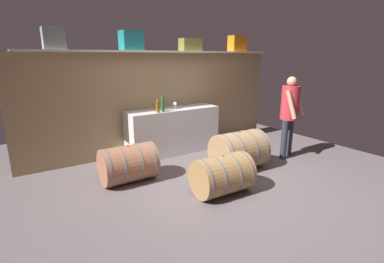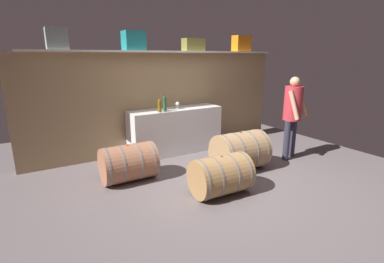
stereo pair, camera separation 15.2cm
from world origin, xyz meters
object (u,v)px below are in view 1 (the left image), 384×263
winemaker_pouring (290,109)px  wine_barrel_near (239,151)px  wine_barrel_far (128,164)px  wine_bottle_green (163,103)px  wine_glass (175,104)px  toolcase_olive (190,45)px  work_cabinet (173,131)px  toolcase_teal (131,41)px  wine_barrel_flank (222,175)px  wine_bottle_amber (158,106)px  toolcase_grey (53,38)px  toolcase_orange (237,44)px

winemaker_pouring → wine_barrel_near: bearing=-19.9°
wine_barrel_far → wine_bottle_green: bearing=37.2°
wine_glass → wine_barrel_near: wine_glass is taller
toolcase_olive → work_cabinet: (-0.53, -0.18, -1.65)m
work_cabinet → wine_glass: size_ratio=13.37×
wine_barrel_near → toolcase_teal: bearing=129.3°
toolcase_olive → wine_barrel_flank: 2.92m
work_cabinet → wine_bottle_amber: bearing=-155.6°
wine_barrel_near → wine_glass: bearing=111.2°
work_cabinet → winemaker_pouring: (1.66, -1.45, 0.49)m
wine_barrel_near → toolcase_grey: bearing=149.2°
wine_glass → wine_barrel_flank: 2.04m
toolcase_orange → wine_glass: size_ratio=2.87×
toolcase_grey → work_cabinet: toolcase_grey is taller
toolcase_teal → winemaker_pouring: 3.12m
toolcase_teal → wine_bottle_amber: size_ratio=1.31×
wine_barrel_near → wine_bottle_amber: bearing=128.8°
wine_bottle_green → wine_barrel_flank: (-0.04, -1.83, -0.75)m
toolcase_teal → work_cabinet: size_ratio=0.20×
toolcase_olive → wine_bottle_green: bearing=-158.5°
work_cabinet → winemaker_pouring: winemaker_pouring is taller
wine_barrel_far → wine_barrel_flank: size_ratio=1.01×
wine_glass → winemaker_pouring: bearing=-40.3°
wine_bottle_green → wine_barrel_far: wine_bottle_green is taller
wine_barrel_near → winemaker_pouring: bearing=-0.5°
toolcase_olive → toolcase_grey: bearing=-179.1°
wine_barrel_near → wine_barrel_far: wine_barrel_near is taller
toolcase_olive → wine_bottle_green: toolcase_olive is taller
wine_bottle_green → toolcase_teal: bearing=144.9°
toolcase_grey → work_cabinet: bearing=-4.5°
toolcase_orange → toolcase_grey: bearing=177.3°
toolcase_orange → wine_barrel_near: 2.72m
wine_barrel_near → wine_barrel_flank: wine_barrel_near is taller
wine_bottle_amber → wine_barrel_near: bearing=-53.1°
toolcase_teal → toolcase_orange: toolcase_orange is taller
wine_bottle_green → wine_barrel_far: (-0.98, -0.73, -0.74)m
wine_bottle_green → wine_glass: wine_bottle_green is taller
toolcase_olive → wine_glass: size_ratio=3.04×
work_cabinet → winemaker_pouring: 2.26m
toolcase_orange → wine_barrel_far: 3.70m
wine_barrel_flank → winemaker_pouring: (1.98, 0.50, 0.66)m
wine_bottle_amber → wine_barrel_near: (0.91, -1.21, -0.68)m
work_cabinet → wine_glass: 0.54m
work_cabinet → winemaker_pouring: size_ratio=1.22×
toolcase_grey → wine_bottle_green: (1.68, -0.30, -1.11)m
wine_barrel_near → wine_barrel_far: (-1.76, 0.54, -0.04)m
wine_glass → wine_barrel_far: wine_glass is taller
wine_bottle_green → wine_barrel_flank: size_ratio=0.40×
wine_barrel_flank → toolcase_olive: bearing=71.1°
wine_bottle_amber → wine_glass: (0.44, 0.13, -0.03)m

